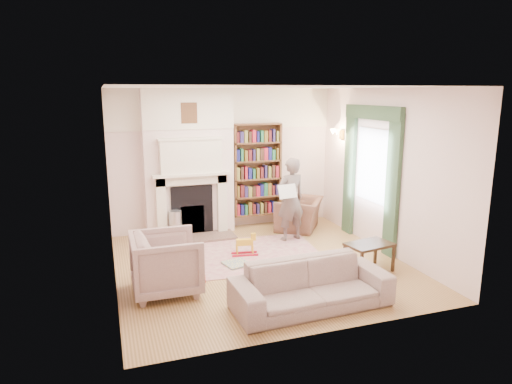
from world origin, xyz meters
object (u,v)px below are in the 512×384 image
object	(u,v)px
man_reading	(291,200)
rocking_horse	(245,245)
sofa	(311,285)
armchair_left	(166,263)
bookcase	(257,170)
coffee_table	(369,257)
armchair_reading	(299,214)
paraffin_heater	(176,225)

from	to	relation	value
man_reading	rocking_horse	bearing A→B (deg)	16.67
sofa	rocking_horse	distance (m)	2.10
armchair_left	man_reading	distance (m)	2.98
bookcase	coffee_table	xyz separation A→B (m)	(0.85, -2.91, -0.95)
armchair_reading	rocking_horse	distance (m)	1.89
bookcase	man_reading	xyz separation A→B (m)	(0.28, -1.11, -0.39)
bookcase	sofa	world-z (taller)	bookcase
sofa	coffee_table	distance (m)	1.60
sofa	rocking_horse	bearing A→B (deg)	94.45
sofa	paraffin_heater	bearing A→B (deg)	107.56
coffee_table	man_reading	bearing A→B (deg)	97.56
armchair_left	sofa	xyz separation A→B (m)	(1.70, -1.05, -0.12)
armchair_left	bookcase	bearing A→B (deg)	-39.79
man_reading	paraffin_heater	size ratio (longest dim) A/B	2.84
bookcase	man_reading	bearing A→B (deg)	-75.69
armchair_left	sofa	distance (m)	2.00
armchair_left	sofa	size ratio (longest dim) A/B	0.45
coffee_table	paraffin_heater	distance (m)	3.63
armchair_left	coffee_table	distance (m)	3.09
armchair_reading	man_reading	distance (m)	0.88
sofa	man_reading	distance (m)	2.78
bookcase	armchair_reading	xyz separation A→B (m)	(0.73, -0.51, -0.86)
armchair_reading	rocking_horse	size ratio (longest dim) A/B	2.17
man_reading	rocking_horse	world-z (taller)	man_reading
armchair_reading	sofa	xyz separation A→B (m)	(-1.26, -3.22, -0.01)
paraffin_heater	rocking_horse	xyz separation A→B (m)	(0.97, -1.27, -0.08)
man_reading	coffee_table	xyz separation A→B (m)	(0.57, -1.80, -0.56)
man_reading	coffee_table	bearing A→B (deg)	97.61
rocking_horse	armchair_left	bearing A→B (deg)	-135.26
sofa	rocking_horse	world-z (taller)	sofa
armchair_left	paraffin_heater	xyz separation A→B (m)	(0.48, 2.31, -0.15)
armchair_reading	armchair_left	distance (m)	3.67
coffee_table	paraffin_heater	bearing A→B (deg)	125.74
bookcase	armchair_left	xyz separation A→B (m)	(-2.23, -2.68, -0.75)
armchair_reading	coffee_table	world-z (taller)	armchair_reading
armchair_reading	paraffin_heater	world-z (taller)	armchair_reading
man_reading	coffee_table	world-z (taller)	man_reading
bookcase	armchair_left	distance (m)	3.56
paraffin_heater	bookcase	bearing A→B (deg)	11.97
paraffin_heater	rocking_horse	world-z (taller)	paraffin_heater
armchair_left	paraffin_heater	world-z (taller)	armchair_left
bookcase	armchair_reading	size ratio (longest dim) A/B	1.92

